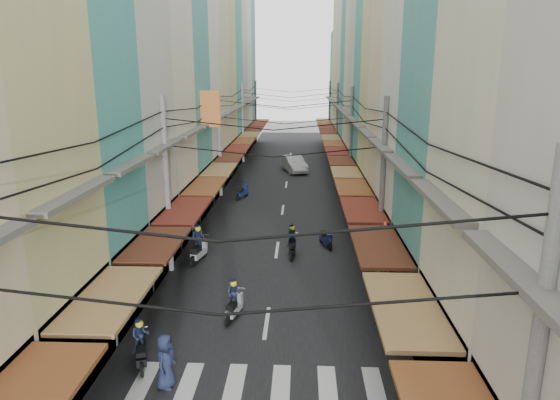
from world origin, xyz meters
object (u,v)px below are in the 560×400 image
(market_umbrella, at_px, (473,288))
(traffic_sign, at_px, (385,239))
(bicycle, at_px, (457,310))
(white_car, at_px, (294,172))

(market_umbrella, bearing_deg, traffic_sign, 121.97)
(market_umbrella, bearing_deg, bicycle, 82.37)
(bicycle, relative_size, traffic_sign, 0.56)
(white_car, distance_m, traffic_sign, 27.25)
(white_car, height_order, market_umbrella, market_umbrella)
(bicycle, height_order, traffic_sign, traffic_sign)
(bicycle, height_order, market_umbrella, market_umbrella)
(market_umbrella, relative_size, traffic_sign, 0.69)
(white_car, bearing_deg, traffic_sign, -97.98)
(white_car, xyz_separation_m, bicycle, (6.95, -28.45, 0.00))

